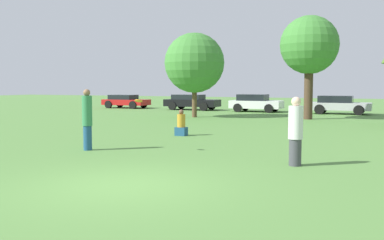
{
  "coord_description": "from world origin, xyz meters",
  "views": [
    {
      "loc": [
        4.97,
        -7.71,
        2.1
      ],
      "look_at": [
        -0.42,
        4.54,
        1.01
      ],
      "focal_mm": 41.59,
      "sensor_mm": 36.0,
      "label": 1
    }
  ],
  "objects_px": {
    "tree_1": "(309,46)",
    "parked_car_silver": "(339,104)",
    "tree_0": "(194,63)",
    "person_thrower": "(87,119)",
    "parked_car_white": "(255,103)",
    "parked_car_red": "(125,101)",
    "frisbee": "(139,101)",
    "person_catcher": "(296,131)",
    "parked_car_black": "(191,102)",
    "bystander_sitting": "(181,125)"
  },
  "relations": [
    {
      "from": "frisbee",
      "to": "tree_1",
      "type": "relative_size",
      "value": 0.04
    },
    {
      "from": "bystander_sitting",
      "to": "tree_0",
      "type": "xyz_separation_m",
      "value": [
        -3.51,
        9.45,
        2.98
      ]
    },
    {
      "from": "tree_1",
      "to": "parked_car_silver",
      "type": "height_order",
      "value": "tree_1"
    },
    {
      "from": "tree_1",
      "to": "parked_car_red",
      "type": "xyz_separation_m",
      "value": [
        -16.62,
        6.15,
        -3.72
      ]
    },
    {
      "from": "person_thrower",
      "to": "bystander_sitting",
      "type": "relative_size",
      "value": 1.82
    },
    {
      "from": "person_thrower",
      "to": "parked_car_red",
      "type": "xyz_separation_m",
      "value": [
        -12.25,
        21.64,
        -0.37
      ]
    },
    {
      "from": "tree_0",
      "to": "parked_car_red",
      "type": "height_order",
      "value": "tree_0"
    },
    {
      "from": "person_catcher",
      "to": "frisbee",
      "type": "height_order",
      "value": "person_catcher"
    },
    {
      "from": "person_thrower",
      "to": "parked_car_black",
      "type": "height_order",
      "value": "person_thrower"
    },
    {
      "from": "frisbee",
      "to": "parked_car_black",
      "type": "bearing_deg",
      "value": 109.76
    },
    {
      "from": "bystander_sitting",
      "to": "parked_car_white",
      "type": "relative_size",
      "value": 0.28
    },
    {
      "from": "parked_car_black",
      "to": "parked_car_silver",
      "type": "height_order",
      "value": "parked_car_silver"
    },
    {
      "from": "bystander_sitting",
      "to": "parked_car_black",
      "type": "xyz_separation_m",
      "value": [
        -6.9,
        16.62,
        0.24
      ]
    },
    {
      "from": "frisbee",
      "to": "parked_car_silver",
      "type": "bearing_deg",
      "value": 79.52
    },
    {
      "from": "bystander_sitting",
      "to": "person_catcher",
      "type": "bearing_deg",
      "value": -41.49
    },
    {
      "from": "person_thrower",
      "to": "tree_0",
      "type": "height_order",
      "value": "tree_0"
    },
    {
      "from": "frisbee",
      "to": "parked_car_white",
      "type": "xyz_separation_m",
      "value": [
        -2.19,
        20.96,
        -0.9
      ]
    },
    {
      "from": "frisbee",
      "to": "bystander_sitting",
      "type": "bearing_deg",
      "value": 98.81
    },
    {
      "from": "parked_car_black",
      "to": "parked_car_silver",
      "type": "xyz_separation_m",
      "value": [
        11.45,
        -0.41,
        0.01
      ]
    },
    {
      "from": "tree_0",
      "to": "tree_1",
      "type": "distance_m",
      "value": 7.02
    },
    {
      "from": "tree_0",
      "to": "parked_car_red",
      "type": "bearing_deg",
      "value": 142.94
    },
    {
      "from": "bystander_sitting",
      "to": "person_thrower",
      "type": "bearing_deg",
      "value": -102.01
    },
    {
      "from": "parked_car_red",
      "to": "parked_car_white",
      "type": "bearing_deg",
      "value": -1.59
    },
    {
      "from": "bystander_sitting",
      "to": "tree_0",
      "type": "bearing_deg",
      "value": 110.38
    },
    {
      "from": "tree_0",
      "to": "parked_car_black",
      "type": "distance_m",
      "value": 8.39
    },
    {
      "from": "parked_car_white",
      "to": "person_thrower",
      "type": "bearing_deg",
      "value": -88.25
    },
    {
      "from": "person_catcher",
      "to": "parked_car_black",
      "type": "relative_size",
      "value": 0.4
    },
    {
      "from": "person_catcher",
      "to": "person_thrower",
      "type": "bearing_deg",
      "value": 0.0
    },
    {
      "from": "tree_0",
      "to": "parked_car_silver",
      "type": "xyz_separation_m",
      "value": [
        8.06,
        6.76,
        -2.73
      ]
    },
    {
      "from": "bystander_sitting",
      "to": "parked_car_white",
      "type": "distance_m",
      "value": 16.46
    },
    {
      "from": "person_thrower",
      "to": "parked_car_silver",
      "type": "relative_size",
      "value": 0.47
    },
    {
      "from": "person_thrower",
      "to": "tree_0",
      "type": "xyz_separation_m",
      "value": [
        -2.49,
        14.27,
        2.42
      ]
    },
    {
      "from": "person_catcher",
      "to": "tree_1",
      "type": "bearing_deg",
      "value": -81.42
    },
    {
      "from": "tree_0",
      "to": "person_thrower",
      "type": "bearing_deg",
      "value": -80.11
    },
    {
      "from": "person_thrower",
      "to": "bystander_sitting",
      "type": "xyz_separation_m",
      "value": [
        1.02,
        4.81,
        -0.56
      ]
    },
    {
      "from": "parked_car_black",
      "to": "parked_car_silver",
      "type": "relative_size",
      "value": 1.07
    },
    {
      "from": "person_catcher",
      "to": "bystander_sitting",
      "type": "bearing_deg",
      "value": -40.89
    },
    {
      "from": "frisbee",
      "to": "parked_car_red",
      "type": "distance_m",
      "value": 25.58
    },
    {
      "from": "person_thrower",
      "to": "parked_car_white",
      "type": "bearing_deg",
      "value": 91.84
    },
    {
      "from": "parked_car_black",
      "to": "parked_car_red",
      "type": "bearing_deg",
      "value": 178.66
    },
    {
      "from": "person_catcher",
      "to": "tree_0",
      "type": "height_order",
      "value": "tree_0"
    },
    {
      "from": "parked_car_red",
      "to": "parked_car_white",
      "type": "xyz_separation_m",
      "value": [
        11.8,
        -0.43,
        0.06
      ]
    },
    {
      "from": "parked_car_red",
      "to": "parked_car_black",
      "type": "relative_size",
      "value": 0.9
    },
    {
      "from": "frisbee",
      "to": "tree_0",
      "type": "bearing_deg",
      "value": 106.75
    },
    {
      "from": "parked_car_red",
      "to": "bystander_sitting",
      "type": "bearing_deg",
      "value": -51.21
    },
    {
      "from": "frisbee",
      "to": "tree_1",
      "type": "bearing_deg",
      "value": 80.2
    },
    {
      "from": "person_catcher",
      "to": "parked_car_red",
      "type": "distance_m",
      "value": 28.72
    },
    {
      "from": "tree_0",
      "to": "parked_car_black",
      "type": "height_order",
      "value": "tree_0"
    },
    {
      "from": "tree_0",
      "to": "tree_1",
      "type": "height_order",
      "value": "tree_1"
    },
    {
      "from": "frisbee",
      "to": "tree_1",
      "type": "distance_m",
      "value": 15.71
    }
  ]
}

